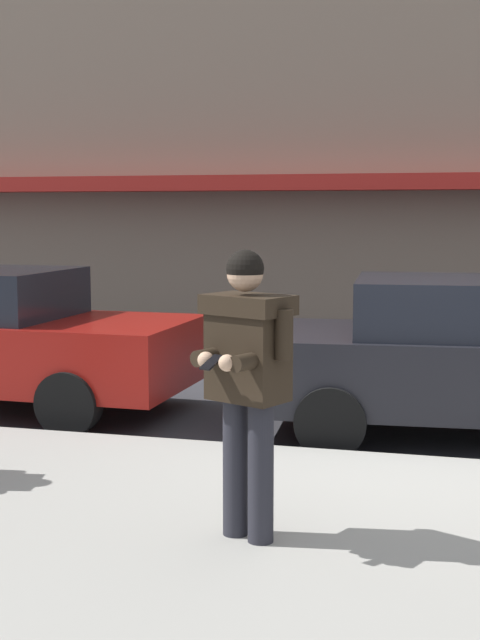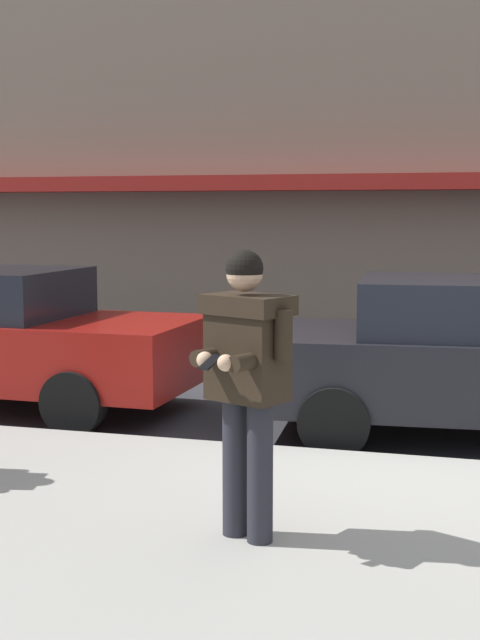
{
  "view_description": "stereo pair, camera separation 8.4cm",
  "coord_description": "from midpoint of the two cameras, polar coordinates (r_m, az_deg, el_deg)",
  "views": [
    {
      "loc": [
        0.33,
        -7.6,
        2.18
      ],
      "look_at": [
        -1.07,
        -2.21,
        1.49
      ],
      "focal_mm": 50.0,
      "sensor_mm": 36.0,
      "label": 1
    },
    {
      "loc": [
        0.41,
        -7.58,
        2.18
      ],
      "look_at": [
        -1.07,
        -2.21,
        1.49
      ],
      "focal_mm": 50.0,
      "sensor_mm": 36.0,
      "label": 2
    }
  ],
  "objects": [
    {
      "name": "man_texting_on_phone",
      "position": [
        5.44,
        0.85,
        -2.78
      ],
      "size": [
        0.62,
        0.65,
        1.81
      ],
      "color": "#23232B",
      "rests_on": "sidewalk"
    },
    {
      "name": "ground_plane",
      "position": [
        7.91,
        12.26,
        -9.11
      ],
      "size": [
        80.0,
        80.0,
        0.0
      ],
      "primitive_type": "plane",
      "color": "#333338"
    }
  ]
}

